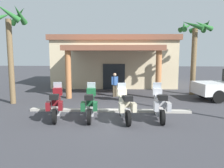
{
  "coord_description": "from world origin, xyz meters",
  "views": [
    {
      "loc": [
        0.86,
        -10.55,
        3.05
      ],
      "look_at": [
        0.14,
        2.75,
        1.2
      ],
      "focal_mm": 36.86,
      "sensor_mm": 36.0,
      "label": 1
    }
  ],
  "objects": [
    {
      "name": "motorcycle_green",
      "position": [
        -0.67,
        -0.44,
        0.7
      ],
      "size": [
        0.73,
        2.21,
        1.61
      ],
      "rotation": [
        0.0,
        0.0,
        1.65
      ],
      "color": "black",
      "rests_on": "ground_plane"
    },
    {
      "name": "motel_building",
      "position": [
        -0.1,
        11.18,
        2.29
      ],
      "size": [
        11.19,
        10.95,
        4.48
      ],
      "rotation": [
        0.0,
        0.0,
        0.03
      ],
      "color": "beige",
      "rests_on": "ground_plane"
    },
    {
      "name": "motorcycle_cream",
      "position": [
        0.89,
        -0.58,
        0.7
      ],
      "size": [
        0.88,
        2.2,
        1.61
      ],
      "rotation": [
        0.0,
        0.0,
        1.76
      ],
      "color": "black",
      "rests_on": "ground_plane"
    },
    {
      "name": "curb_strip",
      "position": [
        0.11,
        0.99,
        0.06
      ],
      "size": [
        8.27,
        0.36,
        0.12
      ],
      "primitive_type": "cube",
      "color": "#ADA89E",
      "rests_on": "ground_plane"
    },
    {
      "name": "palm_tree_near_portico",
      "position": [
        5.79,
        6.18,
        3.98
      ],
      "size": [
        2.34,
        2.38,
        5.38
      ],
      "color": "brown",
      "rests_on": "ground_plane"
    },
    {
      "name": "pedestrian",
      "position": [
        0.2,
        5.09,
        0.94
      ],
      "size": [
        0.45,
        0.34,
        1.63
      ],
      "rotation": [
        0.0,
        0.0,
        2.18
      ],
      "color": "brown",
      "rests_on": "ground_plane"
    },
    {
      "name": "motorcycle_silver",
      "position": [
        2.46,
        -0.34,
        0.7
      ],
      "size": [
        0.71,
        2.21,
        1.61
      ],
      "rotation": [
        0.0,
        0.0,
        1.59
      ],
      "color": "black",
      "rests_on": "ground_plane"
    },
    {
      "name": "palm_tree_roadside",
      "position": [
        -5.78,
        2.61,
        4.18
      ],
      "size": [
        2.12,
        2.16,
        5.76
      ],
      "color": "brown",
      "rests_on": "ground_plane"
    },
    {
      "name": "ground_plane",
      "position": [
        0.0,
        0.0,
        0.0
      ],
      "size": [
        80.0,
        80.0,
        0.0
      ],
      "primitive_type": "plane",
      "color": "#38383D"
    },
    {
      "name": "motorcycle_maroon",
      "position": [
        -2.24,
        -0.45,
        0.7
      ],
      "size": [
        0.87,
        2.2,
        1.61
      ],
      "rotation": [
        0.0,
        0.0,
        1.75
      ],
      "color": "black",
      "rests_on": "ground_plane"
    }
  ]
}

